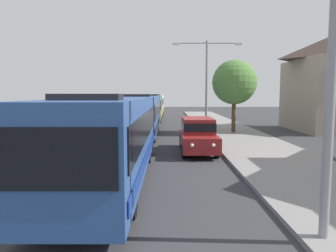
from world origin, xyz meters
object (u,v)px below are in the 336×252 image
box_truck_oncoming (134,104)px  streetlamp_mid (207,75)px  bus_lead (112,136)px  bus_fourth_in_line (155,104)px  roadside_tree (234,82)px  bus_middle (151,107)px  white_suv (198,134)px  bus_second_in_line (142,114)px

box_truck_oncoming → streetlamp_mid: size_ratio=1.00×
bus_lead → box_truck_oncoming: 38.48m
bus_fourth_in_line → roadside_tree: (7.36, -24.96, 2.45)m
bus_lead → bus_middle: (-0.00, 26.38, -0.00)m
bus_lead → streetlamp_mid: bearing=71.3°
box_truck_oncoming → roadside_tree: (10.66, -24.49, 2.44)m
bus_fourth_in_line → white_suv: size_ratio=2.37×
bus_second_in_line → bus_lead: bearing=-90.0°
bus_middle → box_truck_oncoming: bus_middle is taller
bus_lead → bus_middle: 26.38m
bus_lead → box_truck_oncoming: (-3.30, 38.34, 0.02)m
bus_middle → white_suv: bearing=-79.8°
bus_second_in_line → bus_middle: bearing=90.0°
white_suv → bus_second_in_line: bearing=117.1°
bus_second_in_line → bus_fourth_in_line: bearing=90.0°
bus_fourth_in_line → roadside_tree: bearing=-73.6°
bus_middle → white_suv: (3.70, -20.60, -0.66)m
bus_lead → bus_second_in_line: bearing=90.0°
white_suv → roadside_tree: roadside_tree is taller
bus_fourth_in_line → streetlamp_mid: streetlamp_mid is taller
bus_middle → box_truck_oncoming: bearing=105.4°
streetlamp_mid → bus_lead: bearing=-108.7°
bus_middle → roadside_tree: (7.36, -12.53, 2.45)m
white_suv → box_truck_oncoming: 33.31m
bus_middle → bus_lead: bearing=-90.0°
bus_middle → box_truck_oncoming: size_ratio=1.39×
bus_lead → bus_fourth_in_line: size_ratio=0.95×
bus_fourth_in_line → box_truck_oncoming: bearing=-171.9°
bus_lead → bus_middle: same height
streetlamp_mid → bus_middle: bearing=117.3°
box_truck_oncoming → roadside_tree: roadside_tree is taller
white_suv → box_truck_oncoming: box_truck_oncoming is taller
white_suv → roadside_tree: (3.66, 8.07, 3.11)m
bus_second_in_line → roadside_tree: (7.36, 0.83, 2.45)m
roadside_tree → box_truck_oncoming: bearing=113.5°
bus_second_in_line → streetlamp_mid: bearing=28.4°
bus_second_in_line → box_truck_oncoming: size_ratio=1.63×
bus_lead → bus_middle: bearing=90.0°
bus_fourth_in_line → streetlamp_mid: 23.71m
bus_lead → box_truck_oncoming: bearing=94.9°
bus_fourth_in_line → white_suv: (3.70, -33.03, -0.66)m
bus_lead → bus_fourth_in_line: bearing=90.0°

